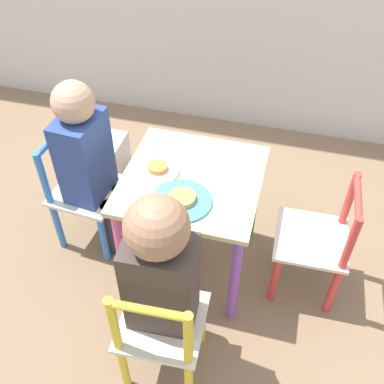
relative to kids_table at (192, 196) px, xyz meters
name	(u,v)px	position (x,y,z in m)	size (l,w,h in m)	color
ground_plane	(192,261)	(0.00, 0.00, -0.38)	(6.00, 6.00, 0.00)	#7F664C
kids_table	(192,196)	(0.00, 0.00, 0.00)	(0.48, 0.48, 0.47)	beige
chair_yellow	(161,331)	(0.03, -0.47, -0.13)	(0.27, 0.27, 0.51)	silver
chair_blue	(83,192)	(-0.47, 0.04, -0.13)	(0.28, 0.28, 0.51)	silver
chair_red	(317,242)	(0.47, 0.01, -0.13)	(0.27, 0.27, 0.51)	silver
child_front	(162,274)	(0.02, -0.41, 0.08)	(0.21, 0.22, 0.77)	#4C608E
child_left	(89,158)	(-0.41, 0.03, 0.06)	(0.22, 0.21, 0.76)	#38383D
plate_front	(182,200)	(0.00, -0.12, 0.10)	(0.20, 0.20, 0.03)	#4C9EE0
plate_left	(158,169)	(-0.12, 0.00, 0.10)	(0.15, 0.15, 0.03)	white
storage_bin	(99,152)	(-0.61, 0.47, -0.29)	(0.27, 0.18, 0.18)	silver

